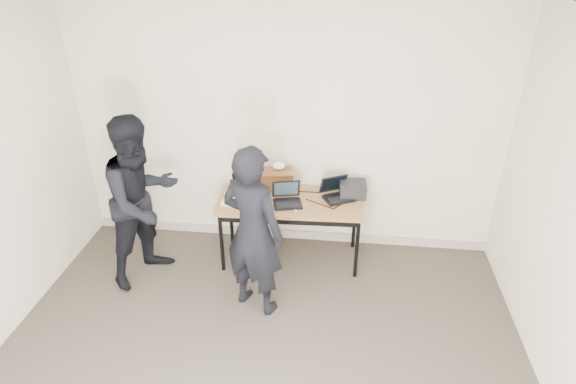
% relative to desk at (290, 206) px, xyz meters
% --- Properties ---
extents(room, '(4.60, 4.60, 2.80)m').
position_rel_desk_xyz_m(room, '(-0.10, -1.83, 0.69)').
color(room, '#3F3730').
rests_on(room, ground).
extents(desk, '(1.52, 0.71, 0.72)m').
position_rel_desk_xyz_m(desk, '(0.00, 0.00, 0.00)').
color(desk, brown).
rests_on(desk, ground).
extents(laptop_beige, '(0.38, 0.37, 0.26)m').
position_rel_desk_xyz_m(laptop_beige, '(-0.50, -0.03, 0.11)').
color(laptop_beige, beige).
rests_on(laptop_beige, desk).
extents(laptop_center, '(0.34, 0.33, 0.22)m').
position_rel_desk_xyz_m(laptop_center, '(-0.03, -0.04, 0.11)').
color(laptop_center, black).
rests_on(laptop_center, desk).
extents(laptop_right, '(0.39, 0.39, 0.22)m').
position_rel_desk_xyz_m(laptop_right, '(0.47, 0.14, 0.11)').
color(laptop_right, black).
rests_on(laptop_right, desk).
extents(leather_satchel, '(0.38, 0.23, 0.25)m').
position_rel_desk_xyz_m(leather_satchel, '(-0.18, 0.23, 0.19)').
color(leather_satchel, brown).
rests_on(leather_satchel, desk).
extents(tissue, '(0.14, 0.11, 0.08)m').
position_rel_desk_xyz_m(tissue, '(-0.15, 0.23, 0.34)').
color(tissue, white).
rests_on(tissue, leather_satchel).
extents(equipment_box, '(0.29, 0.25, 0.16)m').
position_rel_desk_xyz_m(equipment_box, '(0.63, 0.19, 0.14)').
color(equipment_box, black).
rests_on(equipment_box, desk).
extents(power_brick, '(0.09, 0.06, 0.03)m').
position_rel_desk_xyz_m(power_brick, '(-0.22, -0.17, 0.08)').
color(power_brick, black).
rests_on(power_brick, desk).
extents(cables, '(1.16, 0.42, 0.01)m').
position_rel_desk_xyz_m(cables, '(0.05, -0.00, 0.06)').
color(cables, black).
rests_on(cables, desk).
extents(person_typist, '(0.71, 0.60, 1.65)m').
position_rel_desk_xyz_m(person_typist, '(-0.25, -0.76, 0.16)').
color(person_typist, black).
rests_on(person_typist, ground).
extents(person_observer, '(0.99, 1.05, 1.72)m').
position_rel_desk_xyz_m(person_observer, '(-1.40, -0.40, 0.20)').
color(person_observer, black).
rests_on(person_observer, ground).
extents(baseboard, '(4.50, 0.03, 0.10)m').
position_rel_desk_xyz_m(baseboard, '(-0.10, 0.40, -0.61)').
color(baseboard, '#A39A87').
rests_on(baseboard, ground).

